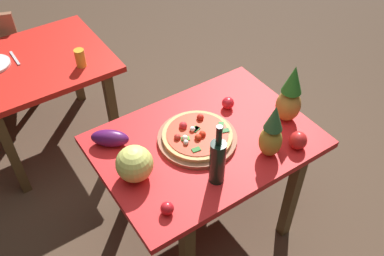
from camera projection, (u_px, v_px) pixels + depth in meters
ground_plane at (203, 218)px, 2.74m from camera, size 10.00×10.00×0.00m
display_table at (205, 151)px, 2.31m from camera, size 1.14×0.82×0.73m
background_table at (37, 74)px, 2.84m from camera, size 0.96×0.80×0.73m
pizza_board at (197, 139)px, 2.22m from camera, size 0.42×0.42×0.02m
pizza at (197, 135)px, 2.21m from camera, size 0.37×0.37×0.06m
wine_bottle at (217, 161)px, 1.95m from camera, size 0.08×0.08×0.35m
pineapple_left at (290, 97)px, 2.25m from camera, size 0.14×0.14×0.35m
pineapple_right at (272, 133)px, 2.07m from camera, size 0.12×0.12×0.32m
melon at (134, 164)px, 1.99m from camera, size 0.18×0.18×0.18m
bell_pepper at (298, 141)px, 2.17m from camera, size 0.09×0.09×0.10m
eggplant at (110, 138)px, 2.18m from camera, size 0.21×0.20×0.09m
tomato_at_corner at (228, 103)px, 2.40m from camera, size 0.07×0.07×0.07m
tomato_by_bottle at (167, 208)px, 1.88m from camera, size 0.06×0.06×0.06m
drinking_glass_juice at (80, 58)px, 2.68m from camera, size 0.06×0.06×0.12m
knife_utensil at (15, 58)px, 2.78m from camera, size 0.02×0.18×0.01m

